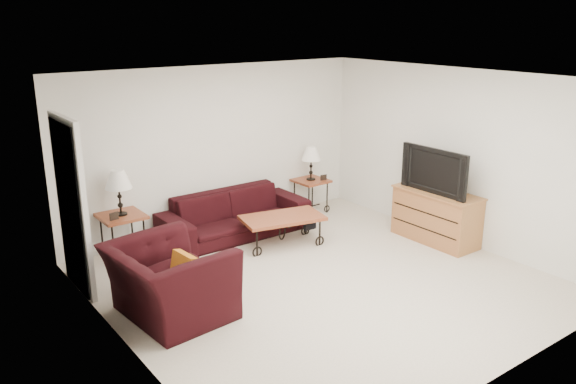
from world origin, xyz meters
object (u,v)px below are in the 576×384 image
(sofa, at_px, (235,215))
(side_table_left, at_px, (123,236))
(coffee_table, at_px, (282,231))
(armchair, at_px, (169,281))
(side_table_right, at_px, (311,196))
(lamp_right, at_px, (311,163))
(television, at_px, (439,170))
(backpack, at_px, (305,221))
(lamp_left, at_px, (119,193))
(tv_stand, at_px, (436,216))

(sofa, height_order, side_table_left, sofa)
(coffee_table, bearing_deg, armchair, -156.92)
(sofa, bearing_deg, side_table_right, 6.41)
(side_table_left, relative_size, lamp_right, 1.10)
(lamp_right, xyz_separation_m, television, (0.62, -2.12, 0.24))
(lamp_right, height_order, backpack, lamp_right)
(sofa, relative_size, backpack, 5.61)
(side_table_right, distance_m, lamp_left, 3.33)
(sofa, xyz_separation_m, tv_stand, (2.24, -1.94, 0.05))
(sofa, distance_m, tv_stand, 2.97)
(side_table_right, bearing_deg, lamp_left, 180.00)
(lamp_right, bearing_deg, side_table_right, 0.00)
(coffee_table, height_order, backpack, coffee_table)
(side_table_left, xyz_separation_m, armchair, (-0.20, -1.85, 0.10))
(lamp_right, relative_size, tv_stand, 0.45)
(television, bearing_deg, coffee_table, -122.89)
(lamp_left, relative_size, television, 0.55)
(television, distance_m, backpack, 2.10)
(armchair, distance_m, backpack, 2.97)
(lamp_left, bearing_deg, tv_stand, -28.51)
(tv_stand, distance_m, backpack, 1.93)
(side_table_left, relative_size, backpack, 1.55)
(side_table_left, distance_m, lamp_right, 3.31)
(armchair, bearing_deg, coffee_table, -72.18)
(coffee_table, bearing_deg, side_table_left, 155.65)
(side_table_left, relative_size, lamp_left, 1.00)
(lamp_left, height_order, television, television)
(sofa, bearing_deg, television, -41.18)
(tv_stand, bearing_deg, side_table_right, 106.76)
(sofa, height_order, tv_stand, tv_stand)
(coffee_table, relative_size, backpack, 2.87)
(lamp_left, distance_m, lamp_right, 3.27)
(coffee_table, relative_size, tv_stand, 0.91)
(sofa, bearing_deg, armchair, -138.06)
(side_table_left, bearing_deg, sofa, -6.16)
(lamp_right, bearing_deg, television, -73.74)
(sofa, xyz_separation_m, side_table_left, (-1.67, 0.18, -0.02))
(lamp_right, relative_size, coffee_table, 0.49)
(side_table_left, height_order, coffee_table, side_table_left)
(television, bearing_deg, tv_stand, 90.00)
(side_table_left, distance_m, backpack, 2.67)
(sofa, relative_size, side_table_left, 3.62)
(side_table_right, xyz_separation_m, lamp_right, (0.00, 0.00, 0.56))
(lamp_right, distance_m, television, 2.22)
(backpack, bearing_deg, coffee_table, -166.91)
(side_table_left, distance_m, television, 4.50)
(lamp_right, height_order, coffee_table, lamp_right)
(backpack, bearing_deg, tv_stand, -47.77)
(lamp_right, relative_size, backpack, 1.40)
(lamp_left, height_order, coffee_table, lamp_left)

